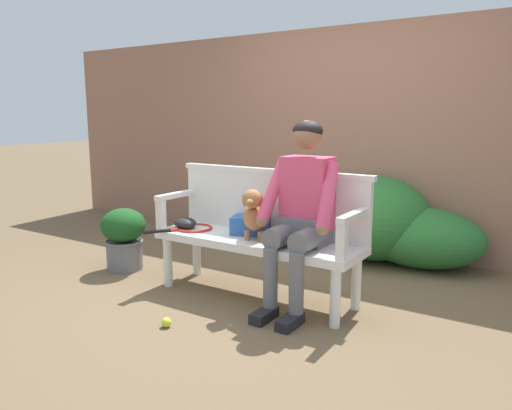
{
  "coord_description": "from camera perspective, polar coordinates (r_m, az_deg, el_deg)",
  "views": [
    {
      "loc": [
        1.95,
        -3.01,
        1.37
      ],
      "look_at": [
        0.0,
        0.0,
        0.71
      ],
      "focal_mm": 34.65,
      "sensor_mm": 36.0,
      "label": 1
    }
  ],
  "objects": [
    {
      "name": "bench_backrest",
      "position": [
        3.82,
        1.71,
        0.54
      ],
      "size": [
        1.66,
        0.06,
        0.5
      ],
      "color": "white",
      "rests_on": "garden_bench"
    },
    {
      "name": "potted_plant",
      "position": [
        4.57,
        -15.03,
        -3.48
      ],
      "size": [
        0.39,
        0.39,
        0.55
      ],
      "color": "slate",
      "rests_on": "ground"
    },
    {
      "name": "baseball_glove",
      "position": [
        4.03,
        -8.17,
        -2.07
      ],
      "size": [
        0.27,
        0.25,
        0.09
      ],
      "primitive_type": "ellipsoid",
      "rotation": [
        0.0,
        0.0,
        -0.43
      ],
      "color": "black",
      "rests_on": "garden_bench"
    },
    {
      "name": "bench_armrest_left_end",
      "position": [
        4.06,
        -9.84,
        0.19
      ],
      "size": [
        0.06,
        0.48,
        0.28
      ],
      "color": "white",
      "rests_on": "garden_bench"
    },
    {
      "name": "garden_bench",
      "position": [
        3.72,
        0.0,
        -4.76
      ],
      "size": [
        1.62,
        0.48,
        0.46
      ],
      "color": "white",
      "rests_on": "ground"
    },
    {
      "name": "brick_garden_fence",
      "position": [
        5.26,
        11.2,
        7.45
      ],
      "size": [
        8.0,
        0.3,
        2.24
      ],
      "primitive_type": "cube",
      "color": "#936651",
      "rests_on": "ground"
    },
    {
      "name": "hedge_bush_mid_left",
      "position": [
        4.73,
        18.37,
        -3.53
      ],
      "size": [
        1.15,
        0.72,
        0.55
      ],
      "primitive_type": "ellipsoid",
      "color": "#286B2D",
      "rests_on": "ground"
    },
    {
      "name": "person_seated",
      "position": [
        3.44,
        5.3,
        -0.31
      ],
      "size": [
        0.56,
        0.64,
        1.33
      ],
      "color": "black",
      "rests_on": "ground"
    },
    {
      "name": "hedge_bush_mid_right",
      "position": [
        4.84,
        13.38,
        -1.46
      ],
      "size": [
        1.09,
        1.02,
        0.8
      ],
      "primitive_type": "ellipsoid",
      "color": "#286B2D",
      "rests_on": "ground"
    },
    {
      "name": "tennis_racket",
      "position": [
        4.0,
        -7.49,
        -2.69
      ],
      "size": [
        0.43,
        0.56,
        0.03
      ],
      "color": "red",
      "rests_on": "garden_bench"
    },
    {
      "name": "dog_on_bench",
      "position": [
        3.63,
        -0.06,
        -0.99
      ],
      "size": [
        0.26,
        0.38,
        0.38
      ],
      "color": "#AD7042",
      "rests_on": "garden_bench"
    },
    {
      "name": "ground_plane",
      "position": [
        3.84,
        0.0,
        -10.53
      ],
      "size": [
        40.0,
        40.0,
        0.0
      ],
      "primitive_type": "plane",
      "color": "brown"
    },
    {
      "name": "bench_armrest_right_end",
      "position": [
        3.23,
        10.71,
        -2.44
      ],
      "size": [
        0.06,
        0.48,
        0.28
      ],
      "color": "white",
      "rests_on": "garden_bench"
    },
    {
      "name": "sports_bag",
      "position": [
        3.8,
        -0.61,
        -2.35
      ],
      "size": [
        0.33,
        0.27,
        0.14
      ],
      "primitive_type": "cube",
      "rotation": [
        0.0,
        0.0,
        0.29
      ],
      "color": "#2856A3",
      "rests_on": "garden_bench"
    },
    {
      "name": "tennis_ball",
      "position": [
        3.37,
        -10.31,
        -13.18
      ],
      "size": [
        0.07,
        0.07,
        0.07
      ],
      "primitive_type": "sphere",
      "color": "#CCDB33",
      "rests_on": "ground"
    }
  ]
}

